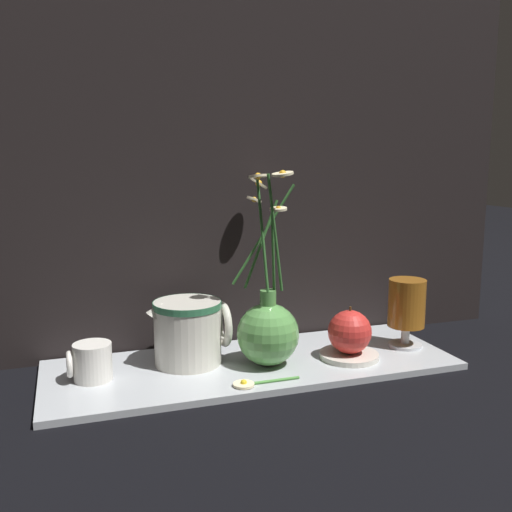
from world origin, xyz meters
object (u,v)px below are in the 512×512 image
at_px(yellow_mug, 91,362).
at_px(ceramic_pitcher, 189,329).
at_px(tea_glass, 407,306).
at_px(vase_with_flowers, 268,329).
at_px(orange_fruit, 350,332).

xyz_separation_m(yellow_mug, ceramic_pitcher, (0.18, 0.03, 0.03)).
bearing_deg(tea_glass, vase_with_flowers, -178.94).
bearing_deg(ceramic_pitcher, yellow_mug, -171.45).
bearing_deg(vase_with_flowers, orange_fruit, -6.74).
height_order(vase_with_flowers, ceramic_pitcher, vase_with_flowers).
height_order(yellow_mug, orange_fruit, orange_fruit).
bearing_deg(orange_fruit, ceramic_pitcher, 166.52).
distance_m(vase_with_flowers, orange_fruit, 0.16).
bearing_deg(vase_with_flowers, ceramic_pitcher, 159.14).
bearing_deg(tea_glass, orange_fruit, -170.12).
xyz_separation_m(vase_with_flowers, tea_glass, (0.29, 0.01, 0.02)).
distance_m(yellow_mug, orange_fruit, 0.47).
bearing_deg(ceramic_pitcher, tea_glass, -6.10).
bearing_deg(orange_fruit, tea_glass, 9.88).
bearing_deg(yellow_mug, ceramic_pitcher, 8.55).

